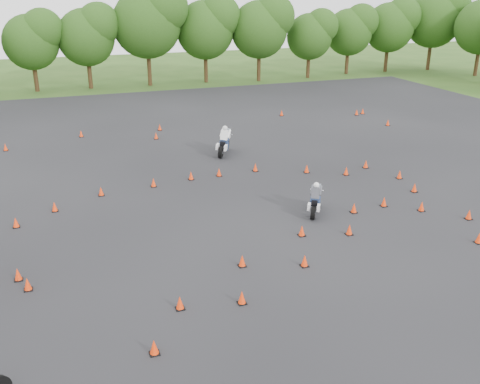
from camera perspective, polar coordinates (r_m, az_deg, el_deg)
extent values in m
plane|color=#2D5119|center=(21.58, 3.61, -6.58)|extent=(140.00, 140.00, 0.00)
plane|color=black|center=(26.67, -1.45, -0.94)|extent=(62.00, 62.00, 0.00)
cone|color=#FF380A|center=(21.21, -22.61, -8.13)|extent=(0.26, 0.26, 0.45)
cone|color=#FF380A|center=(23.06, 6.61, -4.14)|extent=(0.26, 0.26, 0.45)
cone|color=#FF380A|center=(26.82, 18.81, -1.48)|extent=(0.26, 0.26, 0.45)
cone|color=#FF380A|center=(26.66, 23.24, -2.23)|extent=(0.26, 0.26, 0.45)
cone|color=#FF380A|center=(20.44, -21.72, -9.13)|extent=(0.26, 0.26, 0.45)
cone|color=#FF380A|center=(32.32, 13.27, 2.90)|extent=(0.26, 0.26, 0.45)
cone|color=#FF380A|center=(16.31, -9.15, -16.04)|extent=(0.26, 0.26, 0.45)
cone|color=#FF380A|center=(38.05, -23.74, 4.39)|extent=(0.26, 0.26, 0.45)
cone|color=#FF380A|center=(28.16, -14.61, 0.06)|extent=(0.26, 0.26, 0.45)
cone|color=#FF380A|center=(29.65, -5.25, 1.74)|extent=(0.26, 0.26, 0.45)
cone|color=#FF380A|center=(40.40, -8.56, 6.84)|extent=(0.26, 0.26, 0.45)
cone|color=#FF380A|center=(30.10, -2.25, 2.11)|extent=(0.26, 0.26, 0.45)
cone|color=#FF380A|center=(45.88, 12.35, 8.29)|extent=(0.26, 0.26, 0.45)
cone|color=#FF380A|center=(20.52, 0.23, -7.36)|extent=(0.26, 0.26, 0.45)
cone|color=#FF380A|center=(28.84, -9.22, 0.99)|extent=(0.26, 0.26, 0.45)
cone|color=#FF380A|center=(44.76, 4.46, 8.40)|extent=(0.26, 0.26, 0.45)
cone|color=#FF380A|center=(26.85, 15.11, -1.03)|extent=(0.26, 0.26, 0.45)
cone|color=#FF380A|center=(23.49, 11.59, -3.97)|extent=(0.26, 0.26, 0.45)
cone|color=#FF380A|center=(39.77, -16.59, 5.97)|extent=(0.26, 0.26, 0.45)
cone|color=#FF380A|center=(18.30, 0.20, -11.20)|extent=(0.26, 0.26, 0.45)
cone|color=#FF380A|center=(20.67, 6.90, -7.31)|extent=(0.26, 0.26, 0.45)
cone|color=#FF380A|center=(38.07, -8.95, 5.94)|extent=(0.26, 0.26, 0.45)
cone|color=#FF380A|center=(25.69, -22.80, -3.03)|extent=(0.26, 0.26, 0.45)
cone|color=#FF380A|center=(30.88, 7.13, 2.46)|extent=(0.26, 0.26, 0.45)
cone|color=#FF380A|center=(24.40, 24.13, -4.50)|extent=(0.26, 0.26, 0.45)
cone|color=#FF380A|center=(26.84, -19.17, -1.50)|extent=(0.26, 0.26, 0.45)
cone|color=#FF380A|center=(30.86, 11.27, 2.19)|extent=(0.26, 0.26, 0.45)
cone|color=#FF380A|center=(46.45, 12.96, 8.40)|extent=(0.26, 0.26, 0.45)
cone|color=#FF380A|center=(29.19, 18.12, 0.43)|extent=(0.26, 0.26, 0.45)
cone|color=#FF380A|center=(42.87, 15.50, 7.14)|extent=(0.26, 0.26, 0.45)
cone|color=#FF380A|center=(30.99, 16.65, 1.78)|extent=(0.26, 0.26, 0.45)
cone|color=#FF380A|center=(25.77, 12.06, -1.70)|extent=(0.26, 0.26, 0.45)
cone|color=#FF380A|center=(30.91, 1.65, 2.64)|extent=(0.26, 0.26, 0.45)
cone|color=#FF380A|center=(18.13, -6.43, -11.68)|extent=(0.26, 0.26, 0.45)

